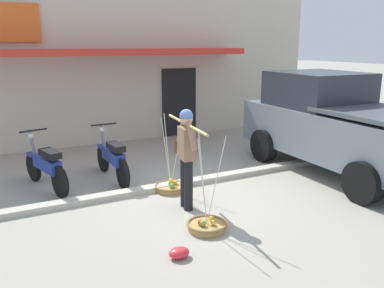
# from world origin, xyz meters

# --- Properties ---
(ground_plane) EXTENTS (90.00, 90.00, 0.00)m
(ground_plane) POSITION_xyz_m (0.00, 0.00, 0.00)
(ground_plane) COLOR #9E998C
(sidewalk_curb) EXTENTS (20.00, 0.24, 0.10)m
(sidewalk_curb) POSITION_xyz_m (0.00, 0.70, 0.05)
(sidewalk_curb) COLOR #BAB4A5
(sidewalk_curb) RESTS_ON ground
(fruit_vendor) EXTENTS (0.26, 1.78, 1.70)m
(fruit_vendor) POSITION_xyz_m (-0.37, -0.32, 0.98)
(fruit_vendor) COLOR black
(fruit_vendor) RESTS_ON ground
(fruit_basket_left_side) EXTENTS (0.62, 0.62, 1.45)m
(fruit_basket_left_side) POSITION_xyz_m (-0.48, -1.21, 0.08)
(fruit_basket_left_side) COLOR #B2894C
(fruit_basket_left_side) RESTS_ON ground
(fruit_basket_right_side) EXTENTS (0.62, 0.62, 1.45)m
(fruit_basket_right_side) POSITION_xyz_m (-0.25, 0.57, 0.08)
(fruit_basket_right_side) COLOR #B2894C
(fruit_basket_right_side) RESTS_ON ground
(motorcycle_nearest_shop) EXTENTS (0.64, 1.78, 1.09)m
(motorcycle_nearest_shop) POSITION_xyz_m (-2.31, 1.75, 0.45)
(motorcycle_nearest_shop) COLOR black
(motorcycle_nearest_shop) RESTS_ON ground
(motorcycle_second_in_row) EXTENTS (0.54, 1.82, 1.09)m
(motorcycle_second_in_row) POSITION_xyz_m (-1.03, 1.70, 0.45)
(motorcycle_second_in_row) COLOR black
(motorcycle_second_in_row) RESTS_ON ground
(parked_truck) EXTENTS (2.27, 4.76, 2.10)m
(parked_truck) POSITION_xyz_m (3.44, 0.03, 1.03)
(parked_truck) COLOR slate
(parked_truck) RESTS_ON ground
(storefront_building) EXTENTS (13.00, 6.00, 4.20)m
(storefront_building) POSITION_xyz_m (0.05, 7.36, 2.10)
(storefront_building) COLOR beige
(storefront_building) RESTS_ON ground
(plastic_litter_bag) EXTENTS (0.28, 0.22, 0.14)m
(plastic_litter_bag) POSITION_xyz_m (-1.20, -1.76, 0.07)
(plastic_litter_bag) COLOR red
(plastic_litter_bag) RESTS_ON ground
(wooden_crate) EXTENTS (0.44, 0.36, 0.32)m
(wooden_crate) POSITION_xyz_m (1.22, 2.89, 0.16)
(wooden_crate) COLOR olive
(wooden_crate) RESTS_ON ground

